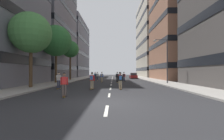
% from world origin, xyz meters
% --- Properties ---
extents(ground_plane, '(142.03, 142.03, 0.00)m').
position_xyz_m(ground_plane, '(0.00, 23.67, 0.00)').
color(ground_plane, '#28282B').
extents(sidewalk_left, '(3.57, 65.10, 0.14)m').
position_xyz_m(sidewalk_left, '(-8.61, 26.63, 0.07)').
color(sidewalk_left, '#9E9991').
rests_on(sidewalk_left, ground_plane).
extents(sidewalk_right, '(3.57, 65.10, 0.14)m').
position_xyz_m(sidewalk_right, '(8.61, 26.63, 0.07)').
color(sidewalk_right, '#9E9991').
rests_on(sidewalk_right, ground_plane).
extents(lane_markings, '(0.16, 57.20, 0.01)m').
position_xyz_m(lane_markings, '(0.00, 25.50, 0.00)').
color(lane_markings, silver).
rests_on(lane_markings, ground_plane).
extents(building_left_mid, '(14.75, 18.20, 32.25)m').
position_xyz_m(building_left_mid, '(-17.71, 28.94, 16.21)').
color(building_left_mid, slate).
rests_on(building_left_mid, ground_plane).
extents(building_left_far, '(14.75, 23.13, 20.33)m').
position_xyz_m(building_left_far, '(-17.71, 51.48, 10.26)').
color(building_left_far, slate).
rests_on(building_left_far, ground_plane).
extents(building_right_mid, '(14.75, 16.29, 30.46)m').
position_xyz_m(building_right_mid, '(17.71, 28.94, 15.32)').
color(building_right_mid, '#9E6B51').
rests_on(building_right_mid, ground_plane).
extents(building_right_far, '(14.75, 23.95, 27.76)m').
position_xyz_m(building_right_far, '(17.71, 51.48, 13.97)').
color(building_right_far, '#BCB29E').
rests_on(building_right_far, ground_plane).
extents(parked_car_near, '(1.82, 4.40, 1.52)m').
position_xyz_m(parked_car_near, '(5.63, 34.50, 0.70)').
color(parked_car_near, maroon).
rests_on(parked_car_near, ground_plane).
extents(street_tree_near, '(4.39, 4.39, 8.09)m').
position_xyz_m(street_tree_near, '(-8.61, 8.01, 6.01)').
color(street_tree_near, '#4C3823').
rests_on(street_tree_near, sidewalk_left).
extents(street_tree_mid, '(3.47, 3.47, 8.09)m').
position_xyz_m(street_tree_mid, '(-8.61, 24.27, 6.43)').
color(street_tree_mid, '#4C3823').
rests_on(street_tree_mid, sidewalk_left).
extents(street_tree_far, '(4.81, 4.81, 8.88)m').
position_xyz_m(street_tree_far, '(-8.61, 15.77, 6.60)').
color(street_tree_far, '#4C3823').
rests_on(street_tree_far, sidewalk_left).
extents(streetlamp_right, '(2.13, 0.30, 6.50)m').
position_xyz_m(streetlamp_right, '(7.89, 14.65, 4.14)').
color(streetlamp_right, '#3F3F44').
rests_on(streetlamp_right, sidewalk_right).
extents(skater_0, '(0.57, 0.92, 1.78)m').
position_xyz_m(skater_0, '(-3.20, 2.07, 0.98)').
color(skater_0, brown).
rests_on(skater_0, ground_plane).
extents(skater_1, '(0.55, 0.92, 1.78)m').
position_xyz_m(skater_1, '(-3.01, 24.61, 0.98)').
color(skater_1, brown).
rests_on(skater_1, ground_plane).
extents(skater_2, '(0.53, 0.90, 1.78)m').
position_xyz_m(skater_2, '(-1.73, 19.25, 1.02)').
color(skater_2, brown).
rests_on(skater_2, ground_plane).
extents(skater_3, '(0.53, 0.90, 1.78)m').
position_xyz_m(skater_3, '(1.16, 12.31, 0.98)').
color(skater_3, brown).
rests_on(skater_3, ground_plane).
extents(skater_4, '(0.57, 0.92, 1.78)m').
position_xyz_m(skater_4, '(-3.96, 28.51, 1.02)').
color(skater_4, brown).
rests_on(skater_4, ground_plane).
extents(skater_5, '(0.57, 0.92, 1.78)m').
position_xyz_m(skater_5, '(-1.89, 7.22, 1.02)').
color(skater_5, brown).
rests_on(skater_5, ground_plane).
extents(skater_6, '(0.53, 0.90, 1.78)m').
position_xyz_m(skater_6, '(1.03, 7.08, 1.02)').
color(skater_6, brown).
rests_on(skater_6, ground_plane).
extents(skater_7, '(0.54, 0.91, 1.78)m').
position_xyz_m(skater_7, '(2.24, 20.49, 1.02)').
color(skater_7, brown).
rests_on(skater_7, ground_plane).
extents(skater_8, '(0.54, 0.91, 1.78)m').
position_xyz_m(skater_8, '(0.95, 17.77, 1.02)').
color(skater_8, brown).
rests_on(skater_8, ground_plane).
extents(skater_9, '(0.54, 0.91, 1.78)m').
position_xyz_m(skater_9, '(-5.43, 7.54, 1.02)').
color(skater_9, brown).
rests_on(skater_9, ground_plane).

